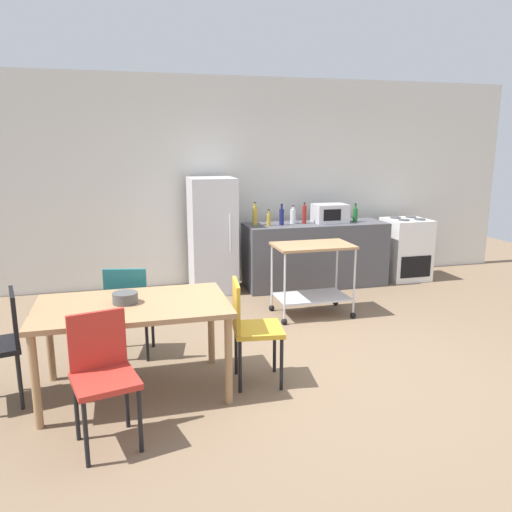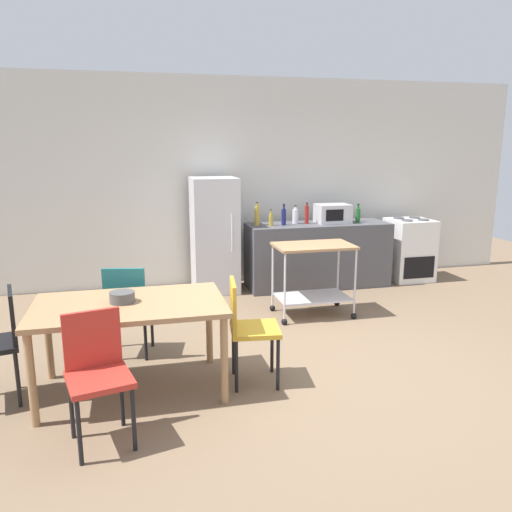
{
  "view_description": "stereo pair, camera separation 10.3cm",
  "coord_description": "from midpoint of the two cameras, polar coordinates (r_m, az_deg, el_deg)",
  "views": [
    {
      "loc": [
        -1.7,
        -3.93,
        1.98
      ],
      "look_at": [
        -0.34,
        1.2,
        0.8
      ],
      "focal_mm": 35.39,
      "sensor_mm": 36.0,
      "label": 1
    },
    {
      "loc": [
        -1.6,
        -3.96,
        1.98
      ],
      "look_at": [
        -0.34,
        1.2,
        0.8
      ],
      "focal_mm": 35.39,
      "sensor_mm": 36.0,
      "label": 2
    }
  ],
  "objects": [
    {
      "name": "ground_plane",
      "position": [
        4.71,
        7.29,
        -12.42
      ],
      "size": [
        12.0,
        12.0,
        0.0
      ],
      "primitive_type": "plane",
      "color": "brown"
    },
    {
      "name": "back_wall",
      "position": [
        7.35,
        -1.86,
        8.38
      ],
      "size": [
        8.4,
        0.12,
        2.9
      ],
      "primitive_type": "cube",
      "color": "silver",
      "rests_on": "ground_plane"
    },
    {
      "name": "kitchen_counter",
      "position": [
        7.19,
        6.29,
        0.16
      ],
      "size": [
        2.0,
        0.64,
        0.9
      ],
      "primitive_type": "cube",
      "color": "#4C4C51",
      "rests_on": "ground_plane"
    },
    {
      "name": "dining_table",
      "position": [
        4.15,
        -14.44,
        -6.28
      ],
      "size": [
        1.5,
        0.9,
        0.75
      ],
      "color": "#A37A51",
      "rests_on": "ground_plane"
    },
    {
      "name": "chair_mustard",
      "position": [
        4.22,
        -1.35,
        -7.73
      ],
      "size": [
        0.45,
        0.45,
        0.89
      ],
      "rotation": [
        0.0,
        0.0,
        1.44
      ],
      "color": "gold",
      "rests_on": "ground_plane"
    },
    {
      "name": "chair_black",
      "position": [
        4.38,
        -27.57,
        -8.44
      ],
      "size": [
        0.48,
        0.48,
        0.89
      ],
      "rotation": [
        0.0,
        0.0,
        -1.35
      ],
      "color": "black",
      "rests_on": "ground_plane"
    },
    {
      "name": "chair_teal",
      "position": [
        4.87,
        -14.76,
        -5.36
      ],
      "size": [
        0.48,
        0.48,
        0.89
      ],
      "rotation": [
        0.0,
        0.0,
        2.93
      ],
      "color": "#1E666B",
      "rests_on": "ground_plane"
    },
    {
      "name": "chair_red",
      "position": [
        3.58,
        -17.75,
        -12.2
      ],
      "size": [
        0.48,
        0.48,
        0.89
      ],
      "rotation": [
        0.0,
        0.0,
        0.24
      ],
      "color": "#B72D23",
      "rests_on": "ground_plane"
    },
    {
      "name": "stove_oven",
      "position": [
        7.84,
        16.18,
        0.78
      ],
      "size": [
        0.6,
        0.61,
        0.92
      ],
      "color": "white",
      "rests_on": "ground_plane"
    },
    {
      "name": "refrigerator",
      "position": [
        6.84,
        -5.37,
        2.33
      ],
      "size": [
        0.6,
        0.63,
        1.55
      ],
      "color": "silver",
      "rests_on": "ground_plane"
    },
    {
      "name": "kitchen_cart",
      "position": [
        5.91,
        5.9,
        -1.31
      ],
      "size": [
        0.91,
        0.57,
        0.85
      ],
      "color": "#A37A51",
      "rests_on": "ground_plane"
    },
    {
      "name": "bottle_vinegar",
      "position": [
        6.87,
        -0.56,
        4.61
      ],
      "size": [
        0.07,
        0.07,
        0.31
      ],
      "color": "gold",
      "rests_on": "kitchen_counter"
    },
    {
      "name": "bottle_soy_sauce",
      "position": [
        6.85,
        1.02,
        4.18
      ],
      "size": [
        0.06,
        0.06,
        0.22
      ],
      "color": "gold",
      "rests_on": "kitchen_counter"
    },
    {
      "name": "bottle_olive_oil",
      "position": [
        6.89,
        2.48,
        4.49
      ],
      "size": [
        0.06,
        0.06,
        0.29
      ],
      "color": "navy",
      "rests_on": "kitchen_counter"
    },
    {
      "name": "bottle_wine",
      "position": [
        7.03,
        3.77,
        4.53
      ],
      "size": [
        0.08,
        0.08,
        0.25
      ],
      "color": "silver",
      "rests_on": "kitchen_counter"
    },
    {
      "name": "bottle_soda",
      "position": [
        7.05,
        5.08,
        4.72
      ],
      "size": [
        0.06,
        0.06,
        0.29
      ],
      "color": "maroon",
      "rests_on": "kitchen_counter"
    },
    {
      "name": "microwave",
      "position": [
        7.18,
        7.96,
        4.8
      ],
      "size": [
        0.46,
        0.35,
        0.26
      ],
      "color": "silver",
      "rests_on": "kitchen_counter"
    },
    {
      "name": "bottle_hot_sauce",
      "position": [
        7.31,
        10.75,
        4.63
      ],
      "size": [
        0.07,
        0.07,
        0.26
      ],
      "color": "#1E6628",
      "rests_on": "kitchen_counter"
    },
    {
      "name": "fruit_bowl",
      "position": [
        4.14,
        -15.26,
        -4.6
      ],
      "size": [
        0.2,
        0.2,
        0.09
      ],
      "primitive_type": "cylinder",
      "color": "#4C4C4C",
      "rests_on": "dining_table"
    }
  ]
}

